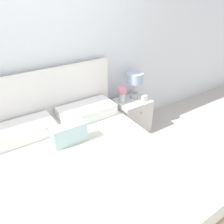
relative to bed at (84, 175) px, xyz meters
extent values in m
plane|color=#BCB7B2|center=(0.00, 0.91, -0.29)|extent=(12.00, 12.00, 0.00)
cube|color=white|center=(0.00, 0.98, 1.01)|extent=(8.00, 0.06, 2.60)
cube|color=tan|center=(0.00, -0.08, -0.14)|extent=(1.63, 1.97, 0.29)
cube|color=white|center=(0.00, -0.08, 0.12)|extent=(1.60, 1.93, 0.22)
cube|color=white|center=(0.00, 0.88, 0.28)|extent=(1.66, 0.05, 1.12)
cube|color=white|center=(-0.39, 0.66, 0.30)|extent=(0.68, 0.36, 0.14)
cube|color=white|center=(0.39, 0.66, 0.30)|extent=(0.68, 0.36, 0.14)
cube|color=silver|center=(0.00, 0.28, 0.34)|extent=(0.36, 0.13, 0.22)
cube|color=white|center=(1.15, 0.70, -0.03)|extent=(0.48, 0.38, 0.50)
sphere|color=#B2AD93|center=(1.15, 0.50, 0.11)|extent=(0.02, 0.02, 0.02)
cylinder|color=#A8B2BC|center=(1.21, 0.75, 0.26)|extent=(0.12, 0.12, 0.08)
cylinder|color=#B7B29E|center=(1.21, 0.75, 0.38)|extent=(0.02, 0.02, 0.16)
cylinder|color=#A8BCDB|center=(1.21, 0.75, 0.53)|extent=(0.24, 0.24, 0.14)
cylinder|color=silver|center=(0.99, 0.74, 0.28)|extent=(0.09, 0.09, 0.13)
sphere|color=pink|center=(0.99, 0.74, 0.40)|extent=(0.14, 0.14, 0.14)
sphere|color=#609356|center=(1.03, 0.74, 0.37)|extent=(0.06, 0.06, 0.06)
cube|color=beige|center=(1.28, 0.60, 0.26)|extent=(0.08, 0.05, 0.08)
cylinder|color=white|center=(1.28, 0.57, 0.26)|extent=(0.06, 0.00, 0.06)
camera|label=1|loc=(-0.63, -1.47, 1.65)|focal=35.00mm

